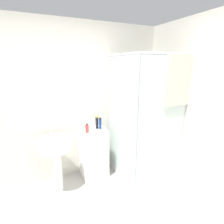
% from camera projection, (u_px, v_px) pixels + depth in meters
% --- Properties ---
extents(wall_back, '(6.40, 0.06, 2.50)m').
position_uv_depth(wall_back, '(62.00, 104.00, 2.75)').
color(wall_back, silver).
rests_on(wall_back, ground_plane).
extents(shower_enclosure, '(0.89, 0.92, 2.01)m').
position_uv_depth(shower_enclosure, '(144.00, 144.00, 2.91)').
color(shower_enclosure, white).
rests_on(shower_enclosure, ground_plane).
extents(vanity_cabinet, '(0.42, 0.39, 0.83)m').
position_uv_depth(vanity_cabinet, '(93.00, 153.00, 2.94)').
color(vanity_cabinet, white).
rests_on(vanity_cabinet, ground_plane).
extents(sink, '(0.49, 0.49, 0.97)m').
position_uv_depth(sink, '(55.00, 153.00, 2.53)').
color(sink, white).
rests_on(sink, ground_plane).
extents(soap_dispenser, '(0.06, 0.06, 0.15)m').
position_uv_depth(soap_dispenser, '(87.00, 129.00, 2.70)').
color(soap_dispenser, red).
rests_on(soap_dispenser, vanity_cabinet).
extents(shampoo_bottle_tall_black, '(0.05, 0.05, 0.21)m').
position_uv_depth(shampoo_bottle_tall_black, '(97.00, 122.00, 2.85)').
color(shampoo_bottle_tall_black, black).
rests_on(shampoo_bottle_tall_black, vanity_cabinet).
extents(shampoo_bottle_blue, '(0.05, 0.05, 0.19)m').
position_uv_depth(shampoo_bottle_blue, '(100.00, 124.00, 2.84)').
color(shampoo_bottle_blue, navy).
rests_on(shampoo_bottle_blue, vanity_cabinet).
extents(lotion_bottle_white, '(0.04, 0.04, 0.19)m').
position_uv_depth(lotion_bottle_white, '(89.00, 123.00, 2.88)').
color(lotion_bottle_white, white).
rests_on(lotion_bottle_white, vanity_cabinet).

